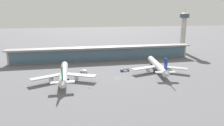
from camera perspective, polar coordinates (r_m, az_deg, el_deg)
The scene contains 11 objects.
ground_plane at distance 167.87m, azimuth 1.43°, elevation -4.28°, with size 1200.00×1200.00×0.00m, color slate.
airliner_left_stand at distance 166.93m, azimuth -13.06°, elevation -2.78°, with size 50.03×64.90×17.32m.
airliner_centre_stand at distance 190.65m, azimuth 12.38°, elevation -0.70°, with size 49.37×64.86×17.32m.
service_truck_near_nose_grey at distance 182.83m, azimuth -7.68°, elevation -2.33°, with size 6.37×7.13×3.10m.
service_truck_under_wing_blue at distance 189.05m, azimuth 3.65°, elevation -1.70°, with size 8.89×4.29×2.95m.
service_truck_mid_apron_olive at distance 180.09m, azimuth -14.98°, elevation -3.21°, with size 3.30×3.10×2.05m.
terminal_building at distance 230.85m, azimuth -2.39°, elevation 2.71°, with size 200.76×12.80×15.20m.
control_tower at distance 291.66m, azimuth 19.02°, elevation 8.96°, with size 12.00×12.00×57.44m.
safety_cone_alpha at distance 148.00m, azimuth -6.32°, elevation -6.74°, with size 0.62×0.62×0.70m.
safety_cone_bravo at distance 146.49m, azimuth -5.87°, elevation -6.95°, with size 0.62×0.62×0.70m.
safety_cone_charlie at distance 151.13m, azimuth -12.78°, elevation -6.57°, with size 0.62×0.62×0.70m.
Camera 1 is at (-36.38, -155.50, 51.75)m, focal length 33.40 mm.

